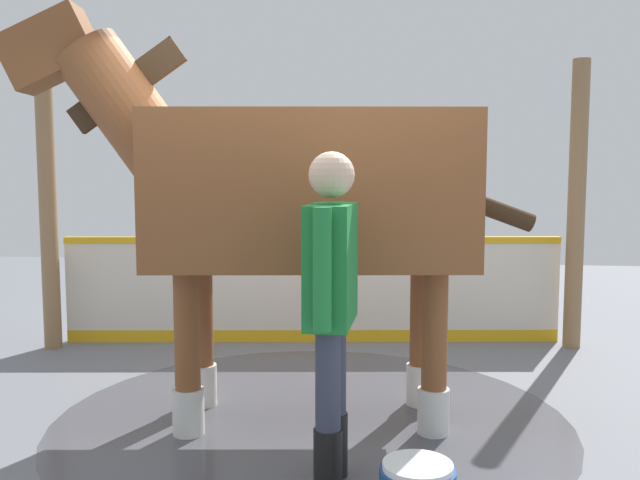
% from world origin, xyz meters
% --- Properties ---
extents(ground_plane, '(16.00, 16.00, 0.02)m').
position_xyz_m(ground_plane, '(0.00, 0.00, -0.01)').
color(ground_plane, slate).
extents(wet_patch, '(3.43, 3.43, 0.00)m').
position_xyz_m(wet_patch, '(0.02, -0.03, 0.00)').
color(wet_patch, '#4C4C54').
rests_on(wet_patch, ground).
extents(barrier_wall, '(0.65, 4.76, 1.03)m').
position_xyz_m(barrier_wall, '(-2.04, -0.28, 0.48)').
color(barrier_wall, silver).
rests_on(barrier_wall, ground).
extents(roof_post_near, '(0.16, 0.16, 2.68)m').
position_xyz_m(roof_post_near, '(-1.53, -2.69, 1.34)').
color(roof_post_near, olive).
rests_on(roof_post_near, ground).
extents(roof_post_far, '(0.16, 0.16, 2.68)m').
position_xyz_m(roof_post_far, '(-2.11, 2.18, 1.34)').
color(roof_post_far, olive).
rests_on(roof_post_far, ground).
extents(horse, '(1.21, 3.45, 2.71)m').
position_xyz_m(horse, '(0.04, -0.16, 1.53)').
color(horse, brown).
rests_on(horse, ground).
extents(handler, '(0.70, 0.24, 1.76)m').
position_xyz_m(handler, '(0.97, 0.19, 1.02)').
color(handler, black).
rests_on(handler, ground).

